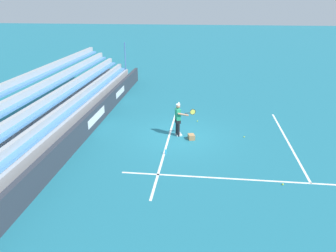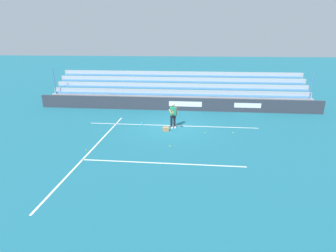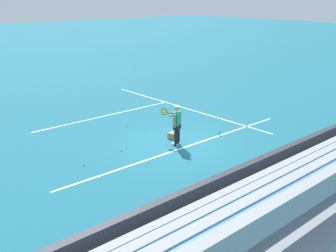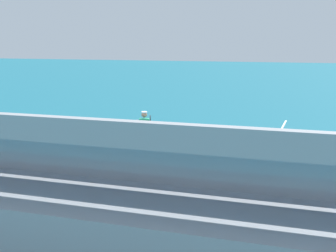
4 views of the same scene
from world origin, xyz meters
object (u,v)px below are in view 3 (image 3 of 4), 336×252
at_px(tennis_ball_by_box, 121,150).
at_px(tennis_ball_stray_back, 127,125).
at_px(tennis_player, 177,125).
at_px(water_bottle, 219,133).
at_px(tennis_ball_on_baseline, 84,165).
at_px(tennis_ball_near_player, 181,105).
at_px(ball_box_cardboard, 173,135).

xyz_separation_m(tennis_ball_by_box, tennis_ball_stray_back, (2.07, 2.48, 0.00)).
bearing_deg(tennis_player, water_bottle, -9.72).
bearing_deg(tennis_ball_by_box, tennis_ball_on_baseline, -172.34).
relative_size(tennis_ball_by_box, tennis_ball_on_baseline, 1.00).
bearing_deg(tennis_ball_near_player, ball_box_cardboard, -137.20).
relative_size(tennis_ball_near_player, water_bottle, 0.30).
distance_m(tennis_player, tennis_ball_stray_back, 3.52).
bearing_deg(tennis_player, tennis_ball_on_baseline, 170.32).
xyz_separation_m(tennis_player, tennis_ball_near_player, (4.44, 4.43, -0.86)).
height_order(tennis_ball_by_box, tennis_ball_on_baseline, same).
xyz_separation_m(tennis_ball_on_baseline, water_bottle, (6.30, -1.08, 0.08)).
xyz_separation_m(tennis_ball_on_baseline, tennis_ball_stray_back, (3.92, 2.73, 0.00)).
distance_m(tennis_player, tennis_ball_near_player, 6.33).
relative_size(tennis_player, ball_box_cardboard, 4.29).
bearing_deg(ball_box_cardboard, tennis_ball_on_baseline, -179.68).
xyz_separation_m(tennis_ball_near_player, water_bottle, (-2.18, -4.82, 0.08)).
height_order(tennis_ball_by_box, water_bottle, water_bottle).
bearing_deg(tennis_ball_on_baseline, ball_box_cardboard, 0.32).
xyz_separation_m(tennis_ball_by_box, water_bottle, (4.45, -1.32, 0.08)).
distance_m(tennis_ball_on_baseline, tennis_ball_stray_back, 4.77).
bearing_deg(tennis_ball_on_baseline, tennis_ball_stray_back, 34.85).
height_order(ball_box_cardboard, tennis_ball_stray_back, ball_box_cardboard).
bearing_deg(tennis_ball_near_player, water_bottle, -114.31).
distance_m(ball_box_cardboard, water_bottle, 2.14).
relative_size(tennis_player, water_bottle, 7.80).
height_order(tennis_ball_by_box, tennis_ball_stray_back, same).
bearing_deg(tennis_ball_on_baseline, tennis_ball_by_box, 7.66).
bearing_deg(water_bottle, tennis_ball_by_box, 163.41).
distance_m(tennis_ball_by_box, tennis_ball_on_baseline, 1.87).
bearing_deg(tennis_ball_stray_back, ball_box_cardboard, -78.65).
bearing_deg(tennis_ball_on_baseline, tennis_ball_near_player, 23.83).
bearing_deg(tennis_player, tennis_ball_near_player, 44.91).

